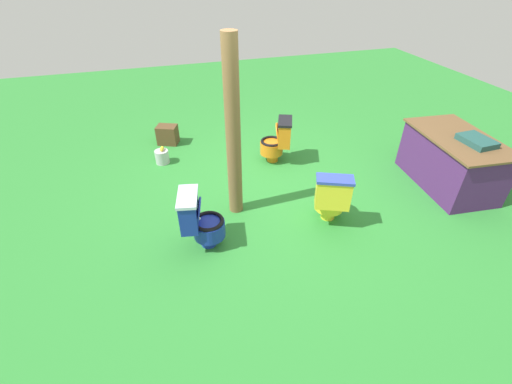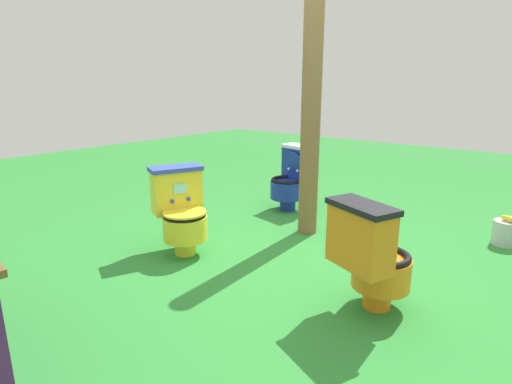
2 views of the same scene
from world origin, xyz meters
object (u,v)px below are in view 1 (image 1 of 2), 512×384
Objects in this scene: vendor_table at (452,161)px; lemon_bucket at (162,156)px; toilet_blue at (200,220)px; wooden_post at (233,134)px; toilet_yellow at (331,197)px; toilet_orange at (277,140)px; small_crate at (168,135)px.

vendor_table is 4.40m from lemon_bucket.
lemon_bucket is at bearing -160.51° from toilet_blue.
vendor_table is at bearing 84.74° from wooden_post.
wooden_post is 8.11× the size of lemon_bucket.
wooden_post is (-0.55, 0.55, 0.75)m from toilet_blue.
wooden_post reaches higher than vendor_table.
toilet_yellow and toilet_orange have the same top height.
toilet_blue reaches higher than lemon_bucket.
toilet_blue and toilet_orange have the same top height.
vendor_table reaches higher than toilet_yellow.
vendor_table is at bearing -100.34° from toilet_orange.
wooden_post is (-0.58, -1.08, 0.75)m from toilet_yellow.
small_crate is at bearing -123.30° from vendor_table.
vendor_table is at bearing 65.26° from lemon_bucket.
toilet_yellow is 1.66m from toilet_orange.
toilet_yellow reaches higher than small_crate.
toilet_blue is 3.69m from vendor_table.
wooden_post reaches higher than toilet_orange.
toilet_orange is 1.89m from lemon_bucket.
small_crate reaches higher than lemon_bucket.
vendor_table is at bearing 31.20° from toilet_yellow.
wooden_post reaches higher than toilet_yellow.
vendor_table reaches higher than small_crate.
toilet_blue is 2.22m from toilet_orange.
small_crate is at bearing 145.55° from toilet_yellow.
toilet_blue is 2.14m from lemon_bucket.
toilet_yellow is 0.32× the size of wooden_post.
small_crate is at bearing 76.92° from toilet_orange.
toilet_yellow is at bearing -154.15° from toilet_orange.
toilet_blue is at bearing 8.26° from lemon_bucket.
small_crate is (-1.16, -1.66, -0.21)m from toilet_orange.
toilet_blue is 1.08m from wooden_post.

